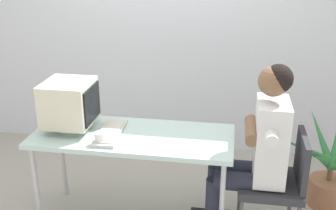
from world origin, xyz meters
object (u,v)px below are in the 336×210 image
Objects in this scene: potted_plant at (330,172)px; keyboard at (110,132)px; desk_mug at (100,138)px; person_seated at (257,146)px; desk at (133,141)px; office_chair at (279,179)px; crt_monitor at (70,103)px.

keyboard is at bearing -164.16° from potted_plant.
desk_mug reaches higher than keyboard.
person_seated is 1.12m from desk_mug.
desk is 0.91m from person_seated.
desk_mug is (-1.27, -0.20, 0.32)m from office_chair.
crt_monitor reaches higher than keyboard.
desk_mug is at bearing -97.42° from keyboard.
desk is at bearing 45.61° from desk_mug.
desk_mug is (-1.74, -0.65, 0.49)m from potted_plant.
office_chair is at bearing -135.63° from potted_plant.
person_seated is 14.48× the size of desk_mug.
office_chair reaches higher than desk.
desk is 0.55m from crt_monitor.
desk_mug reaches higher than desk.
person_seated is at bearing -180.00° from office_chair.
person_seated is at bearing -0.63° from crt_monitor.
keyboard is 1.08m from person_seated.
office_chair is 0.62× the size of person_seated.
desk is 3.98× the size of crt_monitor.
keyboard is 1.84m from potted_plant.
keyboard is at bearing -178.52° from office_chair.
crt_monitor is at bearing 179.37° from person_seated.
person_seated is (1.40, -0.02, -0.23)m from crt_monitor.
person_seated is at bearing -144.58° from potted_plant.
person_seated reaches higher than keyboard.
person_seated reaches higher than desk_mug.
desk is 16.26× the size of desk_mug.
keyboard is at bearing -171.13° from desk.
keyboard is 1.28m from office_chair.
potted_plant is (2.03, 0.44, -0.65)m from crt_monitor.
office_chair is at bearing 8.74° from desk_mug.
desk is 1.82× the size of office_chair.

